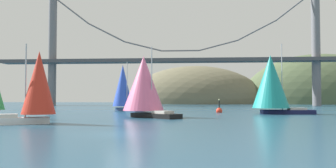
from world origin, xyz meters
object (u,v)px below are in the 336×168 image
(channel_buoy, at_px, (219,110))
(sailboat_pink_spinnaker, at_px, (144,85))
(sailboat_blue_spinnaker, at_px, (123,87))
(sailboat_scarlet_sail, at_px, (37,85))
(sailboat_teal_sail, at_px, (271,83))
(sailboat_orange_sail, at_px, (144,93))

(channel_buoy, bearing_deg, sailboat_pink_spinnaker, -125.74)
(sailboat_blue_spinnaker, bearing_deg, sailboat_scarlet_sail, -92.51)
(sailboat_scarlet_sail, bearing_deg, sailboat_pink_spinnaker, 55.33)
(sailboat_teal_sail, xyz_separation_m, sailboat_orange_sail, (-23.69, 18.40, -1.28))
(sailboat_orange_sail, xyz_separation_m, channel_buoy, (15.54, -14.03, -3.40))
(sailboat_blue_spinnaker, height_order, sailboat_orange_sail, sailboat_blue_spinnaker)
(sailboat_scarlet_sail, distance_m, sailboat_orange_sail, 42.61)
(sailboat_teal_sail, bearing_deg, channel_buoy, 151.79)
(sailboat_scarlet_sail, relative_size, channel_buoy, 3.03)
(sailboat_pink_spinnaker, height_order, sailboat_orange_sail, sailboat_pink_spinnaker)
(sailboat_orange_sail, relative_size, channel_buoy, 3.09)
(sailboat_pink_spinnaker, height_order, sailboat_scarlet_sail, sailboat_pink_spinnaker)
(sailboat_blue_spinnaker, height_order, channel_buoy, sailboat_blue_spinnaker)
(sailboat_pink_spinnaker, bearing_deg, sailboat_teal_sail, 29.83)
(channel_buoy, bearing_deg, sailboat_orange_sail, 137.93)
(sailboat_teal_sail, distance_m, sailboat_orange_sail, 30.03)
(sailboat_teal_sail, bearing_deg, sailboat_pink_spinnaker, -150.17)
(sailboat_blue_spinnaker, bearing_deg, channel_buoy, -19.18)
(sailboat_pink_spinnaker, relative_size, channel_buoy, 3.55)
(channel_buoy, bearing_deg, sailboat_scarlet_sail, -125.26)
(sailboat_pink_spinnaker, distance_m, sailboat_orange_sail, 29.77)
(sailboat_blue_spinnaker, bearing_deg, sailboat_teal_sail, -22.07)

